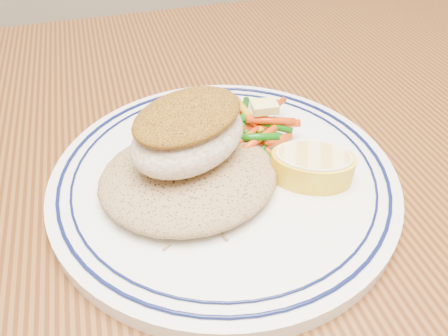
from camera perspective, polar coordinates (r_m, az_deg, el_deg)
The scene contains 7 objects.
dining_table at distance 0.44m, azimuth -2.21°, elevation -14.52°, with size 1.50×0.90×0.75m.
plate at distance 0.38m, azimuth -0.00°, elevation -1.20°, with size 0.30×0.30×0.02m.
rice_pilaf at distance 0.36m, azimuth -4.66°, elevation -0.76°, with size 0.15×0.13×0.03m, color olive.
fish_fillet at distance 0.34m, azimuth -4.68°, elevation 4.74°, with size 0.12×0.11×0.05m.
vegetable_pile at distance 0.40m, azimuth 3.72°, elevation 4.93°, with size 0.10×0.10×0.03m.
butter_pat at distance 0.40m, azimuth 5.30°, elevation 7.97°, with size 0.02×0.02×0.01m, color #EBDD73.
lemon_wedge at distance 0.37m, azimuth 11.46°, elevation 0.34°, with size 0.08×0.08×0.03m.
Camera 1 is at (-0.06, -0.24, 1.01)m, focal length 35.00 mm.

